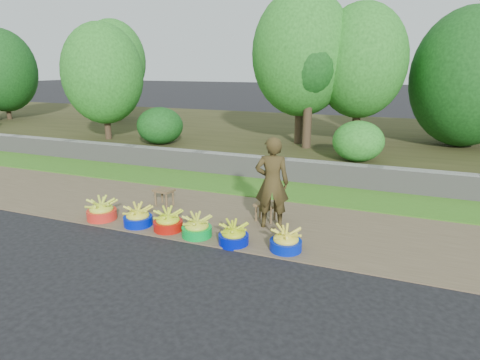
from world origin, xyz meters
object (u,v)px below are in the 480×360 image
at_px(stool_left, 164,192).
at_px(basin_c, 168,222).
at_px(basin_b, 138,217).
at_px(basin_d, 197,228).
at_px(vendor_woman, 272,183).
at_px(basin_e, 234,235).
at_px(basin_a, 102,211).
at_px(stool_right, 265,207).
at_px(basin_f, 286,241).

bearing_deg(stool_left, basin_c, -55.30).
relative_size(basin_b, stool_left, 1.20).
height_order(basin_d, vendor_woman, vendor_woman).
height_order(basin_e, vendor_woman, vendor_woman).
bearing_deg(basin_b, basin_a, 179.70).
height_order(basin_a, stool_right, basin_a).
xyz_separation_m(basin_b, basin_f, (2.70, -0.00, -0.00)).
bearing_deg(basin_b, basin_e, -2.49).
height_order(basin_c, stool_right, basin_c).
relative_size(basin_d, basin_f, 1.02).
bearing_deg(basin_d, basin_c, 174.80).
relative_size(stool_left, stool_right, 1.08).
height_order(stool_right, vendor_woman, vendor_woman).
bearing_deg(vendor_woman, stool_left, -22.70).
relative_size(basin_d, stool_right, 1.29).
height_order(basin_d, stool_left, basin_d).
distance_m(stool_right, vendor_woman, 0.62).
bearing_deg(stool_right, vendor_woman, -52.20).
distance_m(basin_a, stool_right, 3.01).
relative_size(basin_b, basin_d, 1.01).
relative_size(basin_b, basin_f, 1.02).
relative_size(basin_a, vendor_woman, 0.34).
height_order(basin_c, vendor_woman, vendor_woman).
relative_size(basin_a, stool_right, 1.39).
bearing_deg(basin_c, basin_b, -178.53).
bearing_deg(stool_left, basin_b, -82.93).
distance_m(basin_d, basin_f, 1.51).
distance_m(basin_a, basin_e, 2.67).
distance_m(basin_d, basin_e, 0.68).
xyz_separation_m(basin_a, basin_b, (0.80, -0.00, -0.01)).
xyz_separation_m(basin_e, vendor_woman, (0.35, 0.88, 0.66)).
distance_m(basin_c, basin_d, 0.58).
xyz_separation_m(basin_d, basin_e, (0.68, -0.04, -0.01)).
bearing_deg(basin_f, basin_a, 179.86).
height_order(basin_b, basin_d, basin_b).
relative_size(basin_f, stool_right, 1.27).
xyz_separation_m(basin_f, vendor_woman, (-0.48, 0.81, 0.66)).
distance_m(basin_b, vendor_woman, 2.45).
relative_size(basin_e, vendor_woman, 0.30).
height_order(basin_b, stool_left, basin_b).
bearing_deg(basin_a, basin_d, -1.20).
bearing_deg(basin_b, stool_left, 97.07).
distance_m(basin_a, vendor_woman, 3.18).
height_order(basin_f, stool_left, basin_f).
distance_m(basin_a, basin_c, 1.41).
bearing_deg(stool_right, stool_left, 178.75).
height_order(basin_a, vendor_woman, vendor_woman).
bearing_deg(vendor_woman, basin_f, 105.29).
distance_m(basin_b, basin_f, 2.70).
distance_m(basin_a, basin_f, 3.50).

